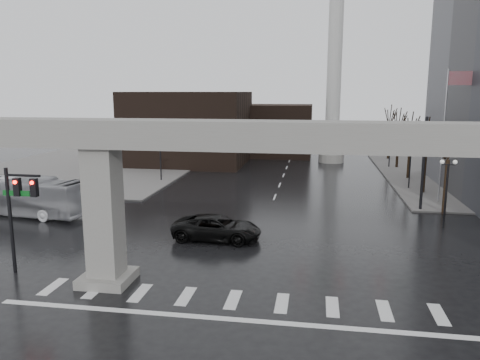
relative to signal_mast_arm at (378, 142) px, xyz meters
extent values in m
plane|color=black|center=(-8.99, -18.80, -5.83)|extent=(160.00, 160.00, 0.00)
cube|color=#63605E|center=(-34.99, 17.20, -5.75)|extent=(28.00, 36.00, 0.15)
cube|color=gray|center=(-8.99, -18.80, 2.17)|extent=(48.00, 2.20, 1.40)
cube|color=gray|center=(-15.99, -18.80, -2.18)|extent=(1.60, 1.60, 7.30)
cube|color=gray|center=(-15.99, -18.80, -5.58)|extent=(2.60, 2.60, 0.50)
cube|color=black|center=(-22.99, 23.20, -0.83)|extent=(16.00, 14.00, 10.00)
cube|color=black|center=(-10.99, 33.20, -1.83)|extent=(10.00, 10.00, 8.00)
cylinder|color=beige|center=(-2.99, 27.20, 9.17)|extent=(2.00, 2.00, 30.00)
cylinder|color=gray|center=(-2.99, 27.20, -5.23)|extent=(3.60, 3.60, 1.20)
cylinder|color=black|center=(3.81, 0.00, -1.83)|extent=(0.24, 0.24, 8.00)
cylinder|color=black|center=(-2.19, 0.00, 1.37)|extent=(12.00, 0.18, 0.18)
cube|color=black|center=(0.81, 0.00, 0.72)|extent=(0.35, 0.30, 1.00)
cube|color=black|center=(-2.69, 0.00, 0.72)|extent=(0.35, 0.30, 1.00)
cube|color=black|center=(-6.19, 0.00, 0.72)|extent=(0.35, 0.30, 1.00)
sphere|color=#FF0C05|center=(0.81, -0.18, 1.02)|extent=(0.20, 0.20, 0.20)
cube|color=#0D5E1C|center=(2.31, 0.00, 1.17)|extent=(1.80, 0.05, 0.35)
cube|color=#0D5E1C|center=(-4.19, 0.00, 1.17)|extent=(1.80, 0.05, 0.35)
cylinder|color=black|center=(-21.79, -18.30, -2.83)|extent=(0.20, 0.20, 6.00)
cylinder|color=black|center=(-20.79, -18.30, -0.23)|extent=(2.00, 0.14, 0.14)
cube|color=black|center=(-21.19, -18.30, -0.88)|extent=(0.35, 0.30, 1.00)
cube|color=black|center=(-20.19, -18.30, -0.88)|extent=(0.35, 0.30, 1.00)
cube|color=#0D5E1C|center=(-21.29, -18.30, -1.23)|extent=(1.60, 0.05, 0.30)
cylinder|color=silver|center=(6.01, 3.20, 0.17)|extent=(0.12, 0.12, 12.00)
cube|color=red|center=(7.01, 3.20, 5.37)|extent=(2.00, 0.03, 1.20)
cylinder|color=black|center=(4.51, -4.80, -3.43)|extent=(0.14, 0.14, 4.80)
cube|color=black|center=(4.51, -4.80, -1.08)|extent=(0.90, 0.06, 0.06)
sphere|color=silver|center=(4.06, -4.80, -0.88)|extent=(0.32, 0.32, 0.32)
sphere|color=silver|center=(4.96, -4.80, -0.88)|extent=(0.32, 0.32, 0.32)
cylinder|color=black|center=(4.51, 9.20, -3.43)|extent=(0.14, 0.14, 4.80)
cube|color=black|center=(4.51, 9.20, -1.08)|extent=(0.90, 0.06, 0.06)
sphere|color=silver|center=(4.06, 9.20, -0.88)|extent=(0.32, 0.32, 0.32)
sphere|color=silver|center=(4.96, 9.20, -0.88)|extent=(0.32, 0.32, 0.32)
cylinder|color=black|center=(4.51, 23.20, -3.43)|extent=(0.14, 0.14, 4.80)
cube|color=black|center=(4.51, 23.20, -1.08)|extent=(0.90, 0.06, 0.06)
sphere|color=silver|center=(4.06, 23.20, -0.88)|extent=(0.32, 0.32, 0.32)
sphere|color=silver|center=(4.96, 23.20, -0.88)|extent=(0.32, 0.32, 0.32)
cylinder|color=black|center=(-22.49, -4.80, -3.43)|extent=(0.14, 0.14, 4.80)
cube|color=black|center=(-22.49, -4.80, -1.08)|extent=(0.90, 0.06, 0.06)
sphere|color=silver|center=(-22.94, -4.80, -0.88)|extent=(0.32, 0.32, 0.32)
sphere|color=silver|center=(-22.04, -4.80, -0.88)|extent=(0.32, 0.32, 0.32)
cylinder|color=black|center=(-22.49, 9.20, -3.43)|extent=(0.14, 0.14, 4.80)
cube|color=black|center=(-22.49, 9.20, -1.08)|extent=(0.90, 0.06, 0.06)
sphere|color=silver|center=(-22.94, 9.20, -0.88)|extent=(0.32, 0.32, 0.32)
sphere|color=silver|center=(-22.04, 9.20, -0.88)|extent=(0.32, 0.32, 0.32)
cylinder|color=black|center=(-22.49, 23.20, -3.43)|extent=(0.14, 0.14, 4.80)
cube|color=black|center=(-22.49, 23.20, -1.08)|extent=(0.90, 0.06, 0.06)
sphere|color=silver|center=(-22.94, 23.20, -0.88)|extent=(0.32, 0.32, 0.32)
sphere|color=silver|center=(-22.04, 23.20, -0.88)|extent=(0.32, 0.32, 0.32)
cylinder|color=black|center=(5.51, -0.80, -3.55)|extent=(0.34, 0.34, 4.55)
cylinder|color=black|center=(5.51, -0.80, 0.18)|extent=(0.12, 1.52, 2.98)
cylinder|color=black|center=(6.01, -0.55, -0.05)|extent=(0.83, 1.14, 2.51)
cylinder|color=black|center=(5.51, 7.20, -3.50)|extent=(0.34, 0.34, 4.66)
cylinder|color=black|center=(5.51, 7.20, 0.32)|extent=(0.12, 1.55, 3.05)
cylinder|color=black|center=(6.01, 7.45, 0.08)|extent=(0.85, 1.16, 2.57)
cylinder|color=black|center=(5.51, 15.20, -3.45)|extent=(0.34, 0.34, 4.76)
cylinder|color=black|center=(5.51, 15.20, 0.46)|extent=(0.12, 1.59, 3.11)
cylinder|color=black|center=(6.01, 15.45, 0.22)|extent=(0.86, 1.18, 2.62)
cylinder|color=black|center=(5.51, 23.20, -3.40)|extent=(0.34, 0.34, 4.87)
cylinder|color=black|center=(5.51, 23.20, 0.60)|extent=(0.12, 1.62, 3.18)
cylinder|color=black|center=(6.01, 23.45, 0.35)|extent=(0.88, 1.20, 2.68)
cylinder|color=black|center=(5.51, 31.20, -3.34)|extent=(0.34, 0.34, 4.97)
cylinder|color=black|center=(5.51, 31.20, 0.74)|extent=(0.12, 1.65, 3.25)
cylinder|color=black|center=(6.01, 31.45, 0.48)|extent=(0.89, 1.23, 2.74)
imported|color=black|center=(-11.76, -10.66, -4.98)|extent=(6.19, 3.03, 1.69)
imported|color=#B5B5BA|center=(-28.89, -6.80, -4.22)|extent=(11.81, 4.65, 3.21)
camera|label=1|loc=(-5.19, -40.93, 4.25)|focal=35.00mm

